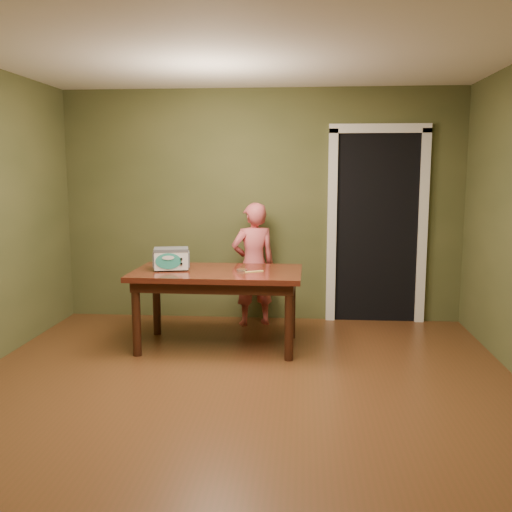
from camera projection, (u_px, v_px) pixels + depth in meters
The scene contains 8 objects.
floor at pixel (236, 404), 4.17m from camera, with size 5.00×5.00×0.00m, color #532D17.
room_shell at pixel (235, 169), 3.92m from camera, with size 4.52×5.02×2.61m.
doorway at pixel (373, 226), 6.66m from camera, with size 1.10×0.66×2.25m.
dining_table at pixel (218, 281), 5.46m from camera, with size 1.61×0.92×0.75m.
toy_oven at pixel (171, 258), 5.46m from camera, with size 0.38×0.30×0.21m.
baking_pan at pixel (242, 270), 5.40m from camera, with size 0.10×0.10×0.02m.
spatula at pixel (254, 271), 5.37m from camera, with size 0.18×0.03×0.01m, color #FBE26D.
child at pixel (254, 264), 6.25m from camera, with size 0.49×0.32×1.35m, color #D7585D.
Camera 1 is at (0.47, -3.94, 1.69)m, focal length 40.00 mm.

